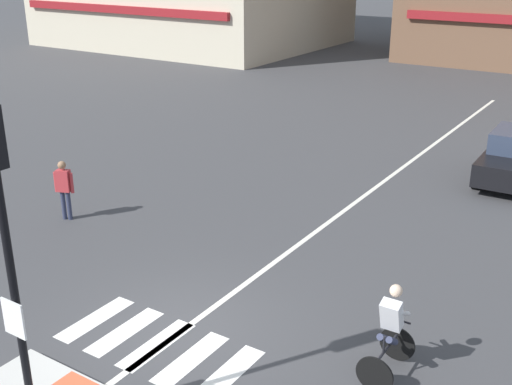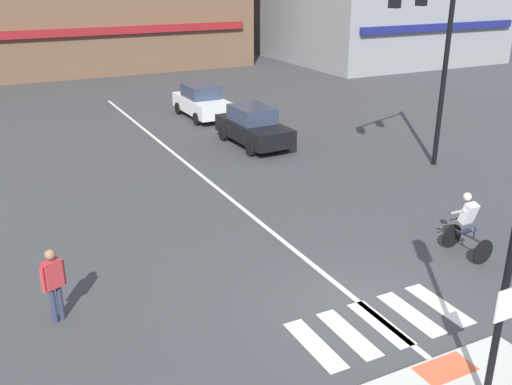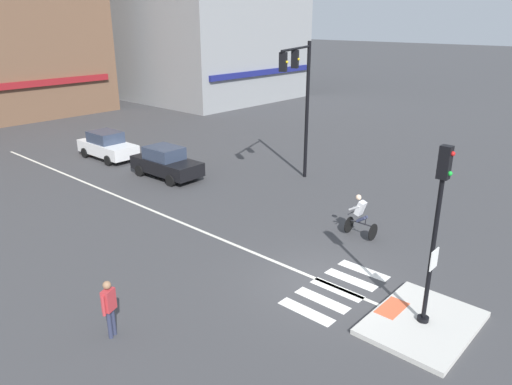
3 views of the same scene
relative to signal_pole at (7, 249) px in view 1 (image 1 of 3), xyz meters
name	(u,v)px [view 1 (image 1 of 3)]	position (x,y,z in m)	size (l,w,h in m)	color
ground_plane	(176,331)	(0.00, 3.36, -3.14)	(300.00, 300.00, 0.00)	#3D3D3F
signal_pole	(7,249)	(0.00, 0.00, 0.00)	(0.44, 0.38, 4.98)	black
crosswalk_stripe_a	(95,319)	(-1.63, 2.79, -3.14)	(0.44, 1.80, 0.01)	silver
crosswalk_stripe_b	(125,331)	(-0.81, 2.79, -3.14)	(0.44, 1.80, 0.01)	silver
crosswalk_stripe_c	(157,345)	(0.00, 2.79, -3.14)	(0.44, 1.80, 0.01)	silver
crosswalk_stripe_d	(191,359)	(0.81, 2.79, -3.14)	(0.44, 1.80, 0.01)	silver
crosswalk_stripe_e	(228,374)	(1.63, 2.79, -3.14)	(0.44, 1.80, 0.01)	silver
lane_centre_line	(382,183)	(0.10, 13.36, -3.14)	(0.14, 28.00, 0.01)	silver
cyclist	(390,330)	(3.94, 4.35, -2.27)	(0.67, 1.10, 1.68)	black
pedestrian_at_curb_left	(64,185)	(-6.02, 5.97, -2.16)	(0.52, 0.34, 1.67)	#2D334C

